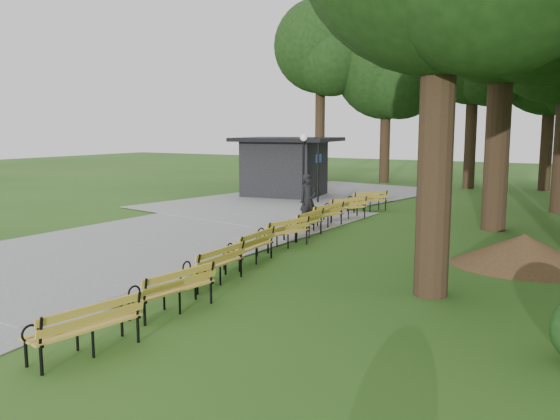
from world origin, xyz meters
The scene contains 15 objects.
ground centered at (0.00, 0.00, 0.00)m, with size 100.00×100.00×0.00m, color #275317.
path centered at (-4.00, 3.00, 0.03)m, with size 12.00×38.00×0.06m, color gray.
person centered at (-0.93, 6.84, 0.92)m, with size 0.67×0.44×1.84m, color black.
kiosk centered at (-6.13, 14.26, 1.49)m, with size 4.75×4.13×2.97m, color black, non-canonical shape.
lamp_post centered at (-3.91, 12.12, 2.28)m, with size 0.32×0.32×3.17m.
dirt_mound centered at (6.54, 4.15, 0.42)m, with size 2.99×2.99×0.83m, color #47301C.
bench_0 centered at (1.52, -5.29, 0.44)m, with size 1.90×0.64×0.88m, color gold, non-canonical shape.
bench_1 centered at (1.30, -3.02, 0.44)m, with size 1.90×0.64×0.88m, color gold, non-canonical shape.
bench_2 centered at (0.77, -1.06, 0.44)m, with size 1.90×0.64×0.88m, color gold, non-canonical shape.
bench_3 centered at (0.41, 0.98, 0.44)m, with size 1.90×0.64×0.88m, color gold, non-canonical shape.
bench_4 centered at (0.16, 3.13, 0.44)m, with size 1.90×0.64×0.88m, color gold, non-canonical shape.
bench_5 centered at (-0.05, 4.82, 0.44)m, with size 1.90×0.64×0.88m, color gold, non-canonical shape.
bench_6 centered at (-0.29, 6.73, 0.44)m, with size 1.90×0.64×0.88m, color gold, non-canonical shape.
bench_7 centered at (-0.39, 8.81, 0.44)m, with size 1.90×0.64×0.88m, color gold, non-canonical shape.
bench_8 centered at (-0.46, 11.23, 0.44)m, with size 1.90×0.64×0.88m, color gold, non-canonical shape.
Camera 1 is at (8.37, -11.11, 3.46)m, focal length 37.02 mm.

